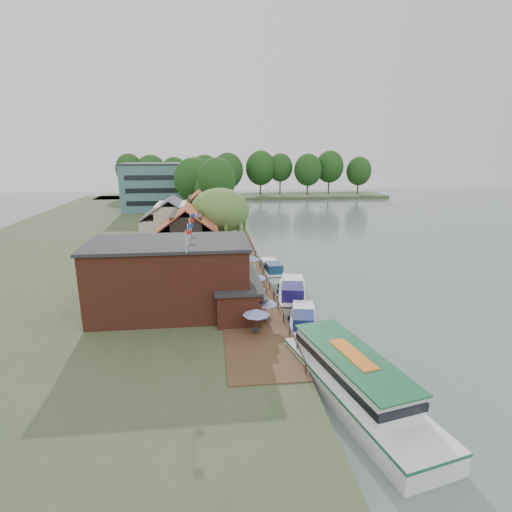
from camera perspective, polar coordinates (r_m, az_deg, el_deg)
name	(u,v)px	position (r m, az deg, el deg)	size (l,w,h in m)	color
ground	(323,310)	(44.29, 9.58, -7.56)	(260.00, 260.00, 0.00)	slate
land_bank	(113,241)	(78.15, -19.78, 2.08)	(50.00, 140.00, 1.00)	#384728
quay_deck	(242,275)	(51.84, -1.95, -2.72)	(6.00, 50.00, 0.10)	#47301E
quay_rail	(263,270)	(52.44, 0.94, -1.98)	(0.20, 49.00, 1.00)	black
pub	(191,276)	(40.19, -9.31, -2.86)	(20.00, 11.00, 7.30)	maroon
hotel_block	(172,186)	(110.12, -11.91, 9.70)	(25.40, 12.40, 12.30)	#38666B
cottage_a	(188,238)	(54.56, -9.68, 2.55)	(8.60, 7.60, 8.50)	black
cottage_b	(172,225)	(64.57, -11.89, 4.38)	(9.60, 8.60, 8.50)	beige
cottage_c	(199,215)	(73.17, -8.13, 5.79)	(7.60, 7.60, 8.50)	black
willow	(220,224)	(59.19, -5.11, 4.63)	(8.60, 8.60, 10.43)	#476B2D
umbrella_0	(256,322)	(35.33, 0.03, -9.34)	(2.40, 2.40, 2.38)	#1F1B98
umbrella_1	(265,311)	(37.58, 1.36, -7.80)	(2.23, 2.23, 2.38)	navy
umbrella_2	(254,295)	(41.25, -0.26, -5.65)	(2.38, 2.38, 2.38)	#1B2499
umbrella_3	(256,284)	(44.75, -0.06, -3.96)	(2.42, 2.42, 2.38)	#1B3699
umbrella_4	(246,278)	(46.72, -1.50, -3.14)	(2.02, 2.02, 2.38)	navy
umbrella_5	(248,271)	(49.31, -1.15, -2.15)	(2.09, 2.09, 2.38)	navy
umbrella_6	(251,264)	(52.25, -0.75, -1.15)	(2.38, 2.38, 2.38)	navy
cruiser_0	(303,318)	(39.33, 6.73, -8.77)	(2.88, 8.93, 2.13)	white
cruiser_1	(292,290)	(45.77, 5.22, -4.91)	(3.41, 10.53, 2.58)	white
cruiser_2	(271,267)	(54.95, 2.17, -1.65)	(2.92, 9.04, 2.16)	white
tour_boat	(357,381)	(29.17, 14.25, -16.88)	(4.32, 15.38, 3.36)	silver
swan	(313,377)	(31.76, 8.15, -16.77)	(0.44, 0.44, 0.44)	white
bank_tree_0	(217,193)	(82.11, -5.55, 8.91)	(7.56, 7.56, 14.28)	#143811
bank_tree_1	(213,195)	(90.29, -6.17, 8.62)	(8.20, 8.20, 11.68)	#143811
bank_tree_2	(193,188)	(96.03, -8.97, 9.60)	(8.81, 8.81, 13.98)	#143811
bank_tree_3	(189,184)	(119.49, -9.56, 10.10)	(7.77, 7.77, 11.84)	#143811
bank_tree_4	(197,180)	(124.03, -8.41, 10.72)	(6.07, 6.07, 13.53)	#143811
bank_tree_5	(201,179)	(135.42, -7.83, 10.79)	(8.57, 8.57, 12.09)	#143811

